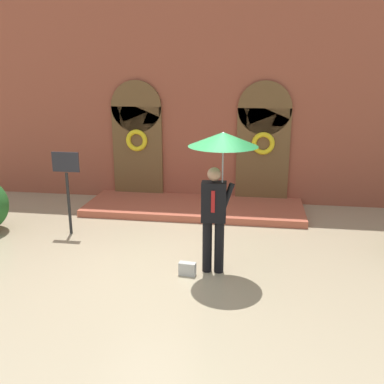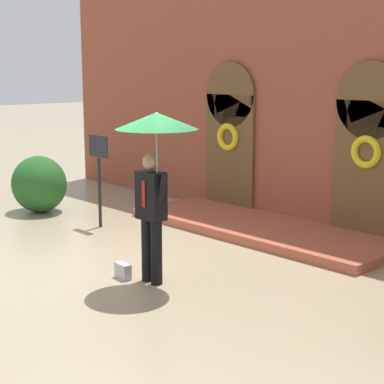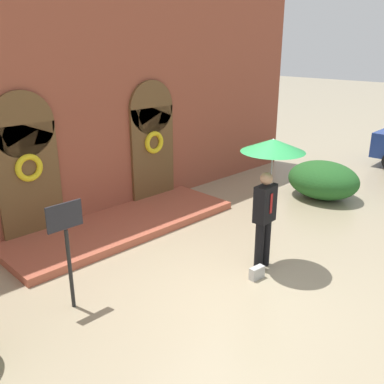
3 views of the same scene
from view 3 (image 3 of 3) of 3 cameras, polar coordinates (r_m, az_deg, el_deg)
name	(u,v)px [view 3 (image 3 of 3)]	position (r m, az deg, el deg)	size (l,w,h in m)	color
ground_plane	(228,279)	(7.59, 4.80, -11.55)	(80.00, 80.00, 0.00)	tan
building_facade	(87,101)	(9.79, -13.83, 11.71)	(14.00, 2.30, 5.60)	brown
person_with_umbrella	(271,165)	(7.42, 10.46, 3.56)	(1.10, 1.10, 2.36)	black
handbag	(257,273)	(7.63, 8.64, -10.60)	(0.28, 0.12, 0.22)	#B7B7B2
sign_post	(67,239)	(6.58, -16.36, -5.98)	(0.56, 0.06, 1.72)	black
shrub_right	(323,180)	(11.70, 17.09, 1.56)	(1.59, 1.87, 0.96)	#235B23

